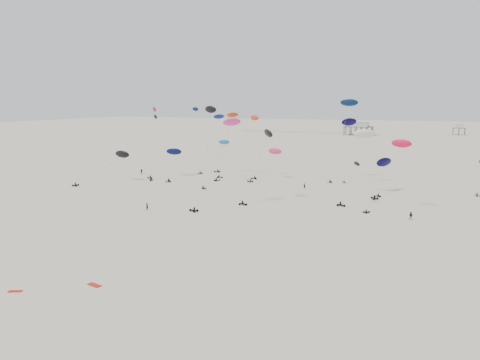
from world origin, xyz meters
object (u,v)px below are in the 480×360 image
at_px(pavilion_small, 459,130).
at_px(rig_4, 153,132).
at_px(pavilion_main, 359,129).
at_px(spectator_0, 147,210).
at_px(rig_9, 271,156).

relative_size(pavilion_small, rig_4, 0.39).
height_order(pavilion_main, spectator_0, pavilion_main).
height_order(rig_9, spectator_0, rig_9).
bearing_deg(pavilion_small, rig_9, -105.35).
xyz_separation_m(rig_4, spectator_0, (24.44, -41.82, -14.99)).
relative_size(pavilion_main, rig_4, 0.90).
relative_size(rig_9, spectator_0, 7.09).
relative_size(pavilion_small, rig_9, 0.64).
xyz_separation_m(pavilion_small, spectator_0, (-79.83, -300.05, -3.49)).
bearing_deg(rig_4, rig_9, 141.94).
height_order(pavilion_main, rig_9, rig_9).
xyz_separation_m(pavilion_main, spectator_0, (-9.83, -270.05, -4.22)).
distance_m(pavilion_main, rig_9, 216.42).
xyz_separation_m(pavilion_main, pavilion_small, (70.00, 30.00, -0.74)).
bearing_deg(spectator_0, pavilion_main, -78.74).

